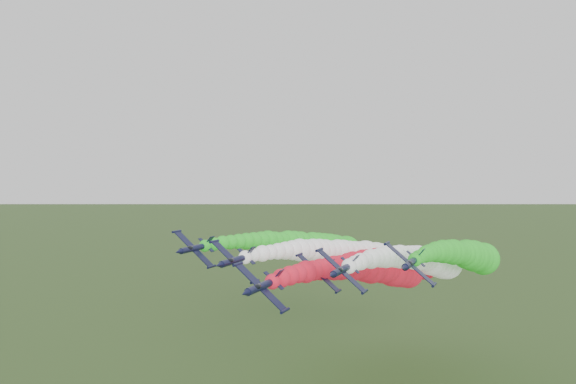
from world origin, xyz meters
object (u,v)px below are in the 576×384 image
object	(u,v)px
jet_inner_right	(428,261)
jet_outer_left	(319,247)
jet_inner_left	(354,255)
jet_outer_right	(470,256)
jet_trail	(401,262)
jet_lead	(381,270)

from	to	relation	value
jet_inner_right	jet_outer_left	xyz separation A→B (m)	(-32.42, 3.60, 1.57)
jet_inner_left	jet_outer_right	bearing A→B (deg)	16.43
jet_inner_left	jet_outer_left	world-z (taller)	jet_outer_left
jet_inner_right	jet_outer_left	size ratio (longest dim) A/B	1.00
jet_inner_left	jet_trail	xyz separation A→B (m)	(10.06, 13.21, -3.50)
jet_inner_left	jet_inner_right	world-z (taller)	jet_inner_left
jet_lead	jet_inner_right	world-z (taller)	jet_inner_right
jet_inner_left	jet_inner_right	xyz separation A→B (m)	(18.92, 5.08, -1.21)
jet_inner_left	jet_outer_left	size ratio (longest dim) A/B	1.00
jet_trail	jet_inner_left	bearing A→B (deg)	-127.30
jet_lead	jet_outer_left	xyz separation A→B (m)	(-23.23, 18.62, 2.31)
jet_inner_left	jet_inner_right	size ratio (longest dim) A/B	1.00
jet_outer_left	jet_inner_right	bearing A→B (deg)	-6.34
jet_outer_left	jet_trail	xyz separation A→B (m)	(23.56, 4.53, -3.86)
jet_lead	jet_outer_left	distance (m)	29.86
jet_lead	jet_outer_right	size ratio (longest dim) A/B	1.01
jet_outer_right	jet_lead	bearing A→B (deg)	-136.49
jet_inner_left	jet_trail	bearing A→B (deg)	52.70
jet_lead	jet_inner_left	size ratio (longest dim) A/B	1.00
jet_inner_right	jet_outer_left	world-z (taller)	jet_outer_left
jet_lead	jet_inner_left	xyz separation A→B (m)	(-9.73, 9.94, 1.95)
jet_outer_left	jet_trail	distance (m)	24.30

